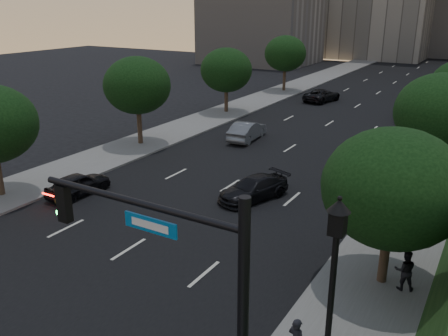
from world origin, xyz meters
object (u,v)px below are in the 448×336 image
Objects in this scene: sedan_near_right at (254,188)px; sedan_far_right at (406,112)px; street_lamp at (331,294)px; pedestrian_c at (426,207)px; traffic_signal_mast at (199,327)px; sedan_far_left at (322,95)px; sedan_mid_left at (247,131)px; sedan_near_left at (78,184)px; pedestrian_b at (405,270)px.

sedan_near_right is 24.00m from sedan_far_right.
street_lamp is 3.38× the size of pedestrian_c.
traffic_signal_mast is 1.40× the size of sedan_far_left.
street_lamp is 25.14m from sedan_mid_left.
sedan_near_left is 18.54m from pedestrian_c.
pedestrian_b reaches higher than sedan_near_right.
sedan_near_right is at bearing 112.88° from traffic_signal_mast.
pedestrian_c reaches higher than sedan_near_left.
pedestrian_b reaches higher than sedan_mid_left.
sedan_mid_left is at bearing 123.53° from street_lamp.
sedan_near_right is at bearing -7.86° from pedestrian_c.
sedan_mid_left is 17.28m from pedestrian_c.
sedan_near_left is at bearing 1.63° from pedestrian_c.
street_lamp is 1.22× the size of sedan_far_right.
sedan_far_right is at bearing -131.22° from sedan_mid_left.
traffic_signal_mast reaches higher than pedestrian_b.
pedestrian_b is (5.42, -28.84, 0.17)m from sedan_far_right.
sedan_near_right is 8.84m from pedestrian_c.
street_lamp is 17.81m from sedan_near_left.
pedestrian_c reaches higher than sedan_far_right.
sedan_far_left is (-0.21, 17.96, -0.06)m from sedan_mid_left.
sedan_far_right is at bearing -94.10° from pedestrian_c.
sedan_mid_left is 0.92× the size of sedan_far_left.
sedan_mid_left is 12.06m from sedan_near_right.
traffic_signal_mast is 1.81× the size of sedan_near_left.
sedan_mid_left is at bearing -65.37° from pedestrian_b.
sedan_near_left is 9.93m from sedan_near_right.
sedan_far_left is 36.82m from pedestrian_b.
sedan_far_right is 2.76× the size of pedestrian_c.
sedan_mid_left reaches higher than sedan_near_left.
pedestrian_c reaches higher than pedestrian_b.
sedan_far_right is (12.42, 28.25, 0.13)m from sedan_near_left.
sedan_near_right is (8.84, 4.53, -0.02)m from sedan_near_left.
sedan_mid_left is at bearing 102.06° from sedan_far_left.
sedan_mid_left is (-13.85, 20.90, -1.88)m from street_lamp.
sedan_far_left is at bearing -91.90° from sedan_near_left.
sedan_near_right is at bearing 113.73° from sedan_far_left.
sedan_near_right is 0.96× the size of sedan_far_right.
sedan_near_left is at bearing -21.19° from pedestrian_b.
pedestrian_b is (17.84, -0.59, 0.29)m from sedan_near_left.
sedan_near_left is at bearing 96.84° from sedan_far_left.
sedan_far_right is (9.59, 13.27, 0.03)m from sedan_mid_left.
sedan_far_right reaches higher than sedan_far_left.
sedan_near_right is 2.74× the size of pedestrian_b.
street_lamp is 1.28× the size of sedan_near_right.
street_lamp is at bearing 121.28° from sedan_far_left.
street_lamp is at bearing 163.12° from sedan_near_left.
traffic_signal_mast is at bearing 117.46° from sedan_far_left.
sedan_far_left is (-12.41, 43.09, -2.98)m from traffic_signal_mast.
sedan_mid_left reaches higher than sedan_far_left.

